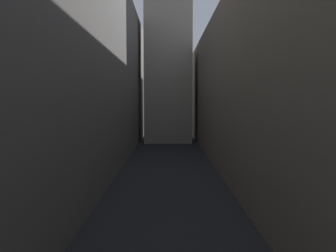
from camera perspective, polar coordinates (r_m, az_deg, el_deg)
The scene contains 3 objects.
ground_plane at distance 44.43m, azimuth -0.04°, elevation -6.30°, with size 264.00×264.00×0.00m, color #232326.
building_block_left at distance 47.55m, azimuth -15.46°, elevation 8.45°, with size 14.00×108.00×23.51m, color slate.
building_block_right at distance 47.57m, azimuth 15.95°, elevation 5.48°, with size 15.09×108.00×18.60m, color #756B5B.
Camera 1 is at (-0.02, 4.28, 7.90)m, focal length 38.51 mm.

